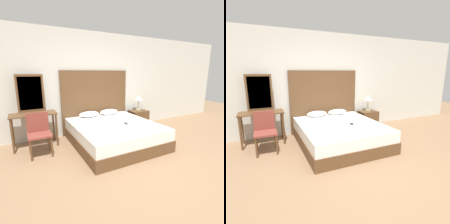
{
  "view_description": "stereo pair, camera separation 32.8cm",
  "coord_description": "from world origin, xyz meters",
  "views": [
    {
      "loc": [
        -1.86,
        -2.05,
        1.66
      ],
      "look_at": [
        0.04,
        1.45,
        0.75
      ],
      "focal_mm": 28.0,
      "sensor_mm": 36.0,
      "label": 1
    },
    {
      "loc": [
        -1.56,
        -2.2,
        1.66
      ],
      "look_at": [
        0.04,
        1.45,
        0.75
      ],
      "focal_mm": 28.0,
      "sensor_mm": 36.0,
      "label": 2
    }
  ],
  "objects": [
    {
      "name": "ground_plane",
      "position": [
        0.0,
        0.0,
        0.0
      ],
      "size": [
        16.0,
        16.0,
        0.0
      ],
      "primitive_type": "plane",
      "color": "#8C6B4C"
    },
    {
      "name": "wall_back",
      "position": [
        0.0,
        2.48,
        1.35
      ],
      "size": [
        10.0,
        0.06,
        2.7
      ],
      "color": "silver",
      "rests_on": "ground_plane"
    },
    {
      "name": "bed",
      "position": [
        0.04,
        1.35,
        0.25
      ],
      "size": [
        1.83,
        2.06,
        0.5
      ],
      "color": "brown",
      "rests_on": "ground_plane"
    },
    {
      "name": "headboard",
      "position": [
        0.04,
        2.4,
        0.85
      ],
      "size": [
        1.92,
        0.05,
        1.7
      ],
      "color": "brown",
      "rests_on": "ground_plane"
    },
    {
      "name": "pillow_left",
      "position": [
        -0.26,
        2.18,
        0.57
      ],
      "size": [
        0.54,
        0.3,
        0.15
      ],
      "color": "white",
      "rests_on": "bed"
    },
    {
      "name": "pillow_right",
      "position": [
        0.33,
        2.18,
        0.57
      ],
      "size": [
        0.54,
        0.3,
        0.15
      ],
      "color": "white",
      "rests_on": "bed"
    },
    {
      "name": "phone_on_bed",
      "position": [
        0.27,
        1.19,
        0.5
      ],
      "size": [
        0.11,
        0.16,
        0.01
      ],
      "color": "#232328",
      "rests_on": "bed"
    },
    {
      "name": "nightstand",
      "position": [
        1.33,
        2.13,
        0.26
      ],
      "size": [
        0.53,
        0.41,
        0.52
      ],
      "color": "brown",
      "rests_on": "ground_plane"
    },
    {
      "name": "table_lamp",
      "position": [
        1.36,
        2.21,
        0.88
      ],
      "size": [
        0.25,
        0.25,
        0.46
      ],
      "color": "tan",
      "rests_on": "nightstand"
    },
    {
      "name": "phone_on_nightstand",
      "position": [
        1.42,
        2.03,
        0.52
      ],
      "size": [
        0.12,
        0.17,
        0.01
      ],
      "color": "#232328",
      "rests_on": "nightstand"
    },
    {
      "name": "vanity_desk",
      "position": [
        -1.61,
        2.06,
        0.63
      ],
      "size": [
        0.97,
        0.48,
        0.77
      ],
      "color": "brown",
      "rests_on": "ground_plane"
    },
    {
      "name": "vanity_mirror",
      "position": [
        -1.61,
        2.27,
        1.19
      ],
      "size": [
        0.58,
        0.03,
        0.85
      ],
      "color": "brown",
      "rests_on": "vanity_desk"
    },
    {
      "name": "chair",
      "position": [
        -1.57,
        1.6,
        0.5
      ],
      "size": [
        0.44,
        0.42,
        0.86
      ],
      "color": "brown",
      "rests_on": "ground_plane"
    }
  ]
}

